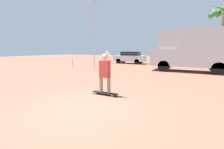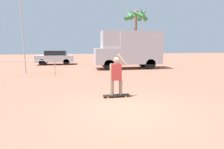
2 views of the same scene
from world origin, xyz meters
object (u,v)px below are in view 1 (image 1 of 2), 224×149
object	(u,v)px
skateboard	(105,93)
person_skateboarder	(105,71)
palm_tree_near_van	(224,15)
parked_car_silver	(130,57)
camper_van	(193,49)
flagpole	(94,26)

from	to	relation	value
skateboard	person_skateboarder	world-z (taller)	person_skateboarder
skateboard	palm_tree_near_van	size ratio (longest dim) A/B	0.16
parked_car_silver	palm_tree_near_van	size ratio (longest dim) A/B	0.60
skateboard	camper_van	size ratio (longest dim) A/B	0.18
skateboard	flagpole	world-z (taller)	flagpole
person_skateboarder	camper_van	distance (m)	9.18
skateboard	person_skateboarder	xyz separation A→B (m)	(-0.00, -0.00, 0.87)
camper_van	palm_tree_near_van	distance (m)	7.96
skateboard	parked_car_silver	world-z (taller)	parked_car_silver
person_skateboarder	flagpole	distance (m)	9.47
skateboard	parked_car_silver	distance (m)	14.02
camper_van	parked_car_silver	distance (m)	8.56
palm_tree_near_van	skateboard	bearing A→B (deg)	-110.43
skateboard	camper_van	bearing A→B (deg)	70.92
skateboard	camper_van	xyz separation A→B (m)	(2.99, 8.64, 1.71)
person_skateboarder	palm_tree_near_van	size ratio (longest dim) A/B	0.25
parked_car_silver	person_skateboarder	bearing A→B (deg)	-73.11
person_skateboarder	palm_tree_near_van	bearing A→B (deg)	69.57
skateboard	person_skateboarder	size ratio (longest dim) A/B	0.66
camper_van	palm_tree_near_van	bearing A→B (deg)	67.83
camper_van	parked_car_silver	world-z (taller)	camper_van
person_skateboarder	flagpole	world-z (taller)	flagpole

